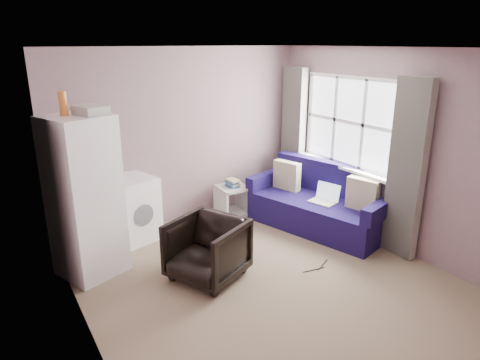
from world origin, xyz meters
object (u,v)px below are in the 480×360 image
(armchair, at_px, (207,247))
(side_table, at_px, (232,199))
(fridge, at_px, (85,196))
(sofa, at_px, (321,205))
(washing_machine, at_px, (130,208))

(armchair, bearing_deg, side_table, 115.06)
(fridge, height_order, sofa, fridge)
(sofa, bearing_deg, washing_machine, 142.08)
(fridge, xyz_separation_m, side_table, (2.24, 0.57, -0.65))
(fridge, distance_m, sofa, 3.22)
(armchair, height_order, sofa, sofa)
(sofa, bearing_deg, armchair, 175.58)
(washing_machine, height_order, sofa, sofa)
(fridge, distance_m, washing_machine, 1.01)
(fridge, bearing_deg, armchair, -58.13)
(armchair, distance_m, side_table, 1.82)
(washing_machine, distance_m, side_table, 1.58)
(armchair, xyz_separation_m, fridge, (-1.07, 0.83, 0.55))
(washing_machine, xyz_separation_m, sofa, (2.47, -1.01, -0.12))
(side_table, bearing_deg, sofa, -48.12)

